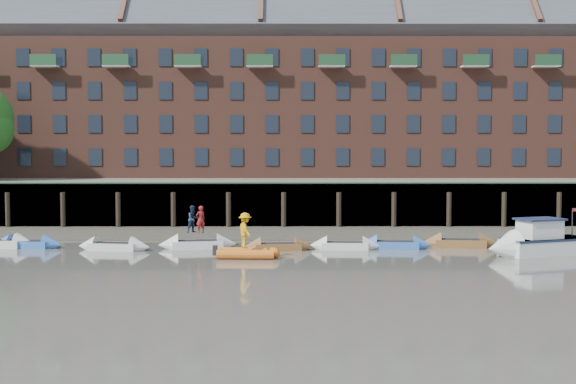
{
  "coord_description": "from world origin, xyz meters",
  "views": [
    {
      "loc": [
        2.07,
        -36.11,
        6.05
      ],
      "look_at": [
        2.27,
        12.0,
        3.2
      ],
      "focal_mm": 50.0,
      "sensor_mm": 36.0,
      "label": 1
    }
  ],
  "objects_px": {
    "rowboat_1": "(28,244)",
    "rowboat_6": "(395,245)",
    "rowboat_4": "(278,247)",
    "person_rower_a": "(201,219)",
    "person_rower_b": "(193,219)",
    "rowboat_3": "(198,244)",
    "rowboat_7": "(460,243)",
    "rowboat_5": "(345,246)",
    "rib_tender": "(249,253)",
    "motor_launch": "(530,243)",
    "person_rib_crew": "(245,230)",
    "rowboat_2": "(114,246)"
  },
  "relations": [
    {
      "from": "rowboat_5",
      "to": "rowboat_6",
      "type": "relative_size",
      "value": 0.97
    },
    {
      "from": "person_rower_a",
      "to": "person_rib_crew",
      "type": "relative_size",
      "value": 0.84
    },
    {
      "from": "rowboat_4",
      "to": "person_rower_b",
      "type": "distance_m",
      "value": 5.32
    },
    {
      "from": "rowboat_6",
      "to": "person_rower_a",
      "type": "relative_size",
      "value": 2.73
    },
    {
      "from": "person_rib_crew",
      "to": "person_rower_a",
      "type": "bearing_deg",
      "value": 10.79
    },
    {
      "from": "rowboat_3",
      "to": "rowboat_4",
      "type": "xyz_separation_m",
      "value": [
        4.69,
        -0.93,
        -0.03
      ]
    },
    {
      "from": "rowboat_1",
      "to": "person_rib_crew",
      "type": "height_order",
      "value": "person_rib_crew"
    },
    {
      "from": "rowboat_5",
      "to": "motor_launch",
      "type": "bearing_deg",
      "value": -10.28
    },
    {
      "from": "motor_launch",
      "to": "person_rower_b",
      "type": "xyz_separation_m",
      "value": [
        -18.83,
        3.2,
        1.04
      ]
    },
    {
      "from": "rowboat_4",
      "to": "rowboat_6",
      "type": "height_order",
      "value": "rowboat_6"
    },
    {
      "from": "rowboat_3",
      "to": "rowboat_1",
      "type": "bearing_deg",
      "value": 169.84
    },
    {
      "from": "rowboat_1",
      "to": "rowboat_3",
      "type": "relative_size",
      "value": 0.93
    },
    {
      "from": "person_rib_crew",
      "to": "rowboat_5",
      "type": "bearing_deg",
      "value": -81.05
    },
    {
      "from": "rowboat_1",
      "to": "rowboat_5",
      "type": "xyz_separation_m",
      "value": [
        18.57,
        -0.73,
        -0.0
      ]
    },
    {
      "from": "rowboat_1",
      "to": "rowboat_4",
      "type": "bearing_deg",
      "value": 4.33
    },
    {
      "from": "rowboat_2",
      "to": "rib_tender",
      "type": "xyz_separation_m",
      "value": [
        7.89,
        -3.13,
        0.03
      ]
    },
    {
      "from": "rowboat_7",
      "to": "motor_launch",
      "type": "bearing_deg",
      "value": -42.51
    },
    {
      "from": "rowboat_5",
      "to": "rowboat_1",
      "type": "bearing_deg",
      "value": -178.7
    },
    {
      "from": "rowboat_3",
      "to": "rowboat_7",
      "type": "xyz_separation_m",
      "value": [
        15.47,
        0.53,
        -0.0
      ]
    },
    {
      "from": "rowboat_2",
      "to": "rowboat_6",
      "type": "relative_size",
      "value": 1.02
    },
    {
      "from": "rowboat_1",
      "to": "rowboat_4",
      "type": "height_order",
      "value": "rowboat_1"
    },
    {
      "from": "motor_launch",
      "to": "rowboat_6",
      "type": "bearing_deg",
      "value": -42.25
    },
    {
      "from": "rib_tender",
      "to": "rowboat_4",
      "type": "bearing_deg",
      "value": 66.62
    },
    {
      "from": "rowboat_7",
      "to": "person_rower_a",
      "type": "distance_m",
      "value": 15.37
    },
    {
      "from": "rowboat_2",
      "to": "person_rower_a",
      "type": "height_order",
      "value": "person_rower_a"
    },
    {
      "from": "rowboat_3",
      "to": "motor_launch",
      "type": "distance_m",
      "value": 18.79
    },
    {
      "from": "person_rower_a",
      "to": "rowboat_1",
      "type": "bearing_deg",
      "value": -35.78
    },
    {
      "from": "person_rower_b",
      "to": "rowboat_5",
      "type": "bearing_deg",
      "value": -43.75
    },
    {
      "from": "rowboat_6",
      "to": "person_rib_crew",
      "type": "xyz_separation_m",
      "value": [
        -8.54,
        -3.9,
        1.27
      ]
    },
    {
      "from": "person_rower_a",
      "to": "person_rib_crew",
      "type": "xyz_separation_m",
      "value": [
        2.81,
        -4.11,
        -0.2
      ]
    },
    {
      "from": "rib_tender",
      "to": "motor_launch",
      "type": "height_order",
      "value": "motor_launch"
    },
    {
      "from": "rowboat_6",
      "to": "person_rower_a",
      "type": "xyz_separation_m",
      "value": [
        -11.35,
        0.21,
        1.47
      ]
    },
    {
      "from": "rowboat_3",
      "to": "rib_tender",
      "type": "height_order",
      "value": "rowboat_3"
    },
    {
      "from": "rowboat_1",
      "to": "rowboat_6",
      "type": "relative_size",
      "value": 1.0
    },
    {
      "from": "rowboat_5",
      "to": "rowboat_6",
      "type": "height_order",
      "value": "rowboat_6"
    },
    {
      "from": "rowboat_1",
      "to": "person_rib_crew",
      "type": "distance_m",
      "value": 13.73
    },
    {
      "from": "rowboat_5",
      "to": "person_rower_a",
      "type": "height_order",
      "value": "person_rower_a"
    },
    {
      "from": "rowboat_6",
      "to": "person_rower_b",
      "type": "bearing_deg",
      "value": -175.47
    },
    {
      "from": "rowboat_7",
      "to": "person_rower_a",
      "type": "height_order",
      "value": "person_rower_a"
    },
    {
      "from": "rowboat_6",
      "to": "person_rib_crew",
      "type": "bearing_deg",
      "value": -148.98
    },
    {
      "from": "rowboat_5",
      "to": "rowboat_7",
      "type": "height_order",
      "value": "rowboat_7"
    },
    {
      "from": "rowboat_4",
      "to": "person_rower_b",
      "type": "relative_size",
      "value": 2.61
    },
    {
      "from": "rowboat_5",
      "to": "person_rib_crew",
      "type": "relative_size",
      "value": 2.23
    },
    {
      "from": "rowboat_3",
      "to": "person_rib_crew",
      "type": "distance_m",
      "value": 5.17
    },
    {
      "from": "person_rower_a",
      "to": "person_rower_b",
      "type": "distance_m",
      "value": 0.49
    },
    {
      "from": "rowboat_6",
      "to": "rib_tender",
      "type": "height_order",
      "value": "rowboat_6"
    },
    {
      "from": "rowboat_2",
      "to": "motor_launch",
      "type": "height_order",
      "value": "motor_launch"
    },
    {
      "from": "rowboat_3",
      "to": "rowboat_6",
      "type": "height_order",
      "value": "rowboat_3"
    },
    {
      "from": "rowboat_5",
      "to": "rib_tender",
      "type": "relative_size",
      "value": 1.26
    },
    {
      "from": "rowboat_3",
      "to": "rowboat_7",
      "type": "relative_size",
      "value": 1.01
    }
  ]
}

